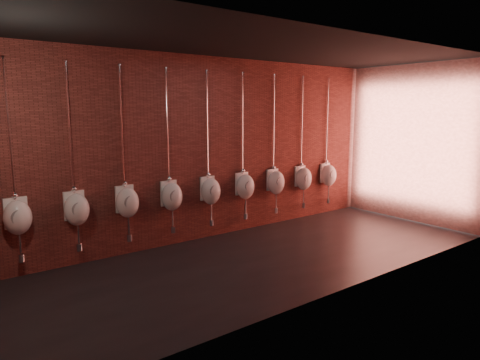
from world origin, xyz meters
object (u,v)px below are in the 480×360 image
(urinal_2, at_px, (127,201))
(urinal_5, at_px, (245,186))
(urinal_3, at_px, (172,196))
(urinal_8, at_px, (328,175))
(urinal_1, at_px, (77,208))
(urinal_4, at_px, (211,190))
(urinal_0, at_px, (18,216))
(urinal_6, at_px, (276,182))
(urinal_7, at_px, (303,178))

(urinal_2, distance_m, urinal_5, 2.31)
(urinal_3, bearing_deg, urinal_8, 0.00)
(urinal_1, bearing_deg, urinal_4, 0.00)
(urinal_3, bearing_deg, urinal_0, 180.00)
(urinal_1, bearing_deg, urinal_6, 0.00)
(urinal_4, relative_size, urinal_6, 1.00)
(urinal_4, xyz_separation_m, urinal_8, (3.08, 0.00, 0.00))
(urinal_2, bearing_deg, urinal_0, 180.00)
(urinal_4, bearing_deg, urinal_0, 180.00)
(urinal_8, bearing_deg, urinal_3, 180.00)
(urinal_5, bearing_deg, urinal_6, 0.00)
(urinal_3, distance_m, urinal_8, 3.85)
(urinal_5, xyz_separation_m, urinal_7, (1.54, 0.00, 0.00))
(urinal_2, xyz_separation_m, urinal_3, (0.77, 0.00, 0.00))
(urinal_2, relative_size, urinal_4, 1.00)
(urinal_5, xyz_separation_m, urinal_8, (2.31, 0.00, 0.00))
(urinal_0, relative_size, urinal_2, 1.00)
(urinal_1, distance_m, urinal_6, 3.85)
(urinal_7, bearing_deg, urinal_4, 180.00)
(urinal_5, distance_m, urinal_8, 2.31)
(urinal_5, height_order, urinal_6, same)
(urinal_2, relative_size, urinal_6, 1.00)
(urinal_5, relative_size, urinal_6, 1.00)
(urinal_3, relative_size, urinal_7, 1.00)
(urinal_1, distance_m, urinal_7, 4.62)
(urinal_8, bearing_deg, urinal_5, 180.00)
(urinal_2, height_order, urinal_4, same)
(urinal_7, xyz_separation_m, urinal_8, (0.77, 0.00, 0.00))
(urinal_0, bearing_deg, urinal_6, 0.00)
(urinal_2, height_order, urinal_3, same)
(urinal_2, xyz_separation_m, urinal_5, (2.31, 0.00, 0.00))
(urinal_2, height_order, urinal_5, same)
(urinal_0, distance_m, urinal_1, 0.77)
(urinal_4, bearing_deg, urinal_2, 180.00)
(urinal_0, xyz_separation_m, urinal_2, (1.54, 0.00, 0.00))
(urinal_1, distance_m, urinal_4, 2.31)
(urinal_4, bearing_deg, urinal_5, 0.00)
(urinal_2, distance_m, urinal_4, 1.54)
(urinal_3, xyz_separation_m, urinal_6, (2.31, 0.00, 0.00))
(urinal_0, distance_m, urinal_6, 4.62)
(urinal_6, bearing_deg, urinal_3, 180.00)
(urinal_2, distance_m, urinal_6, 3.08)
(urinal_5, relative_size, urinal_8, 1.00)
(urinal_0, xyz_separation_m, urinal_6, (4.62, 0.00, 0.00))
(urinal_7, relative_size, urinal_8, 1.00)
(urinal_1, relative_size, urinal_3, 1.00)
(urinal_5, bearing_deg, urinal_7, 0.00)
(urinal_4, bearing_deg, urinal_3, 180.00)
(urinal_2, bearing_deg, urinal_4, 0.00)
(urinal_4, xyz_separation_m, urinal_5, (0.77, 0.00, 0.00))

